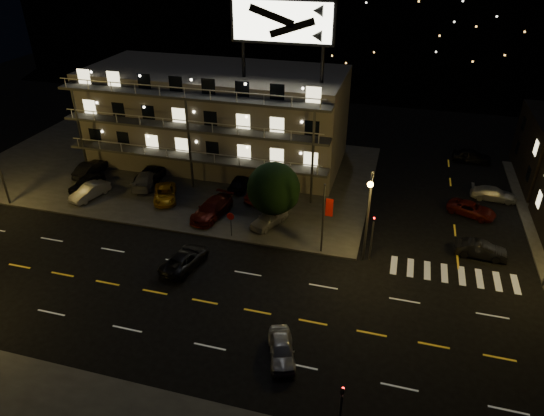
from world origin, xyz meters
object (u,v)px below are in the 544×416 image
(tree, at_px, (273,190))
(lot_car_7, at_px, (146,179))
(lot_car_2, at_px, (165,194))
(lot_car_4, at_px, (269,218))
(side_car_0, at_px, (481,250))
(road_car_east, at_px, (282,349))
(road_car_west, at_px, (185,259))

(tree, xyz_separation_m, lot_car_7, (-14.90, 4.12, -2.87))
(lot_car_2, relative_size, lot_car_7, 0.87)
(lot_car_4, height_order, side_car_0, lot_car_4)
(lot_car_2, relative_size, road_car_east, 1.18)
(lot_car_2, height_order, lot_car_7, lot_car_7)
(lot_car_7, distance_m, road_car_east, 27.20)
(lot_car_4, distance_m, road_car_east, 15.59)
(lot_car_7, xyz_separation_m, road_car_west, (9.69, -11.75, -0.25))
(road_car_east, bearing_deg, tree, 87.86)
(lot_car_7, bearing_deg, lot_car_4, 151.89)
(lot_car_4, relative_size, road_car_east, 1.06)
(tree, distance_m, lot_car_2, 12.14)
(side_car_0, bearing_deg, lot_car_2, 89.83)
(road_car_east, bearing_deg, road_car_west, 124.38)
(lot_car_2, xyz_separation_m, lot_car_4, (11.26, -1.85, 0.06))
(road_car_east, bearing_deg, lot_car_7, 116.39)
(tree, height_order, lot_car_7, tree)
(tree, height_order, road_car_east, tree)
(tree, relative_size, lot_car_2, 1.35)
(lot_car_7, bearing_deg, tree, 152.41)
(tree, distance_m, lot_car_7, 15.72)
(road_car_west, bearing_deg, side_car_0, -150.86)
(lot_car_2, xyz_separation_m, side_car_0, (29.32, -1.76, -0.10))
(road_car_west, bearing_deg, lot_car_2, -45.22)
(side_car_0, height_order, road_car_east, side_car_0)
(tree, xyz_separation_m, lot_car_4, (-0.36, -0.04, -2.93))
(tree, bearing_deg, lot_car_7, 164.53)
(tree, height_order, road_car_west, tree)
(tree, xyz_separation_m, lot_car_2, (-11.62, 1.81, -3.00))
(lot_car_4, bearing_deg, road_car_west, -98.65)
(lot_car_4, xyz_separation_m, road_car_east, (4.99, -14.77, -0.19))
(lot_car_2, bearing_deg, side_car_0, -28.24)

